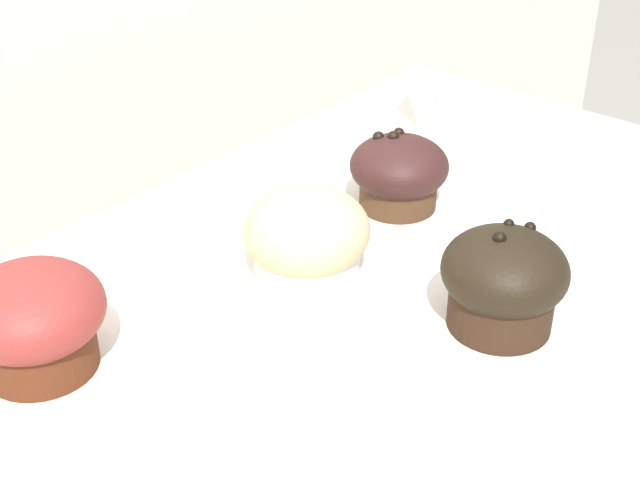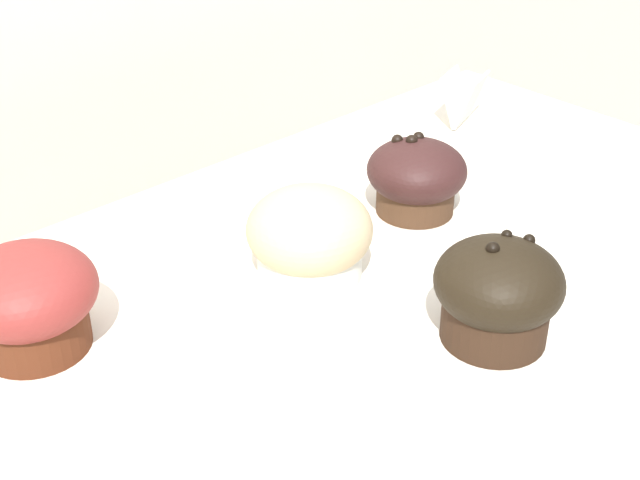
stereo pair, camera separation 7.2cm
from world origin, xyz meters
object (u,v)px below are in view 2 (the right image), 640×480
(muffin_front_left, at_px, (416,177))
(muffin_front_center, at_px, (28,299))
(muffin_back_left, at_px, (498,292))
(muffin_back_right, at_px, (309,236))

(muffin_front_left, bearing_deg, muffin_front_center, 171.77)
(muffin_back_left, bearing_deg, muffin_back_right, 105.09)
(muffin_front_center, height_order, muffin_back_left, muffin_back_left)
(muffin_front_center, xyz_separation_m, muffin_front_left, (0.37, -0.05, -0.01))
(muffin_back_left, distance_m, muffin_back_right, 0.17)
(muffin_front_center, bearing_deg, muffin_back_left, -41.06)
(muffin_front_center, distance_m, muffin_back_right, 0.23)
(muffin_back_right, height_order, muffin_front_left, muffin_back_right)
(muffin_front_center, bearing_deg, muffin_back_right, -17.06)
(muffin_back_left, relative_size, muffin_back_right, 0.92)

